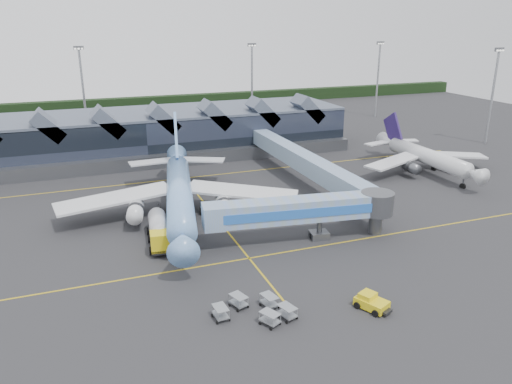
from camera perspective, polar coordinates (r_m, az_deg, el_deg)
name	(u,v)px	position (r m, az deg, el deg)	size (l,w,h in m)	color
ground	(230,234)	(70.06, -3.04, -4.83)	(260.00, 260.00, 0.00)	#28282A
taxi_stripes	(210,210)	(78.93, -5.27, -2.07)	(120.00, 60.00, 0.01)	gold
tree_line_far	(128,104)	(174.22, -14.38, 9.75)	(260.00, 4.00, 4.00)	black
terminal	(140,134)	(111.89, -13.10, 6.44)	(90.00, 22.25, 12.52)	black
light_masts	(232,85)	(131.26, -2.81, 12.07)	(132.40, 42.56, 22.45)	gray
main_airliner	(179,190)	(76.09, -8.76, 0.18)	(36.27, 42.28, 13.65)	#659BCE
regional_jet	(424,155)	(103.33, 18.67, 3.98)	(27.49, 29.82, 10.28)	silver
jet_bridge	(312,210)	(67.32, 6.45, -2.03)	(26.42, 7.24, 6.10)	#7B99CE
fuel_truck	(159,229)	(67.96, -11.04, -4.15)	(3.89, 10.52, 3.50)	black
pushback_tug	(371,302)	(54.08, 13.05, -12.17)	(3.34, 4.03, 1.62)	yellow
baggage_carts	(257,308)	(51.69, 0.12, -13.16)	(7.83, 6.39, 1.36)	#9A9FA3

